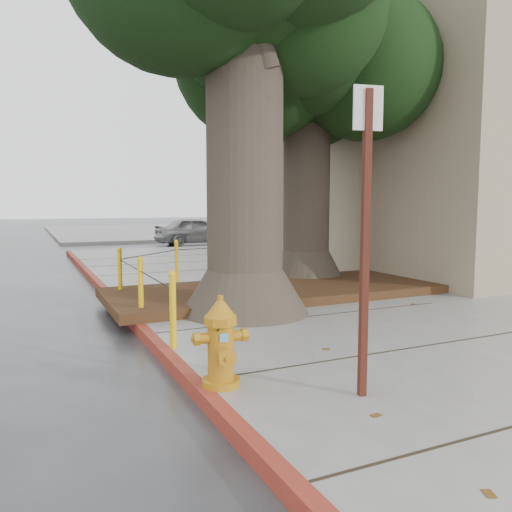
# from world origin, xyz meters

# --- Properties ---
(ground) EXTENTS (140.00, 140.00, 0.00)m
(ground) POSITION_xyz_m (0.00, 0.00, 0.00)
(ground) COLOR #28282B
(ground) RESTS_ON ground
(sidewalk_far) EXTENTS (16.00, 20.00, 0.15)m
(sidewalk_far) POSITION_xyz_m (6.00, 30.00, 0.07)
(sidewalk_far) COLOR slate
(sidewalk_far) RESTS_ON ground
(curb_red) EXTENTS (0.14, 26.00, 0.16)m
(curb_red) POSITION_xyz_m (-2.00, 2.50, 0.07)
(curb_red) COLOR maroon
(curb_red) RESTS_ON ground
(planter_bed) EXTENTS (6.40, 2.60, 0.16)m
(planter_bed) POSITION_xyz_m (0.90, 3.90, 0.23)
(planter_bed) COLOR black
(planter_bed) RESTS_ON sidewalk_main
(building_corner) EXTENTS (12.00, 13.00, 10.00)m
(building_corner) POSITION_xyz_m (10.00, 8.50, 5.00)
(building_corner) COLOR gray
(building_corner) RESTS_ON ground
(building_side_white) EXTENTS (10.00, 10.00, 9.00)m
(building_side_white) POSITION_xyz_m (16.00, 26.00, 4.50)
(building_side_white) COLOR silver
(building_side_white) RESTS_ON ground
(building_side_grey) EXTENTS (12.00, 14.00, 12.00)m
(building_side_grey) POSITION_xyz_m (22.00, 32.00, 6.00)
(building_side_grey) COLOR slate
(building_side_grey) RESTS_ON ground
(tree_far) EXTENTS (4.50, 3.80, 7.17)m
(tree_far) POSITION_xyz_m (2.64, 5.32, 5.02)
(tree_far) COLOR #4C3F33
(tree_far) RESTS_ON sidewalk_main
(bollard_ring) EXTENTS (3.79, 5.39, 0.95)m
(bollard_ring) POSITION_xyz_m (-0.87, 4.38, 0.66)
(bollard_ring) COLOR yellow
(bollard_ring) RESTS_ON sidewalk_main
(fire_hydrant) EXTENTS (0.46, 0.42, 0.87)m
(fire_hydrant) POSITION_xyz_m (-1.83, -0.22, 0.58)
(fire_hydrant) COLOR #C47E14
(fire_hydrant) RESTS_ON sidewalk_main
(signpost) EXTENTS (0.27, 0.08, 2.73)m
(signpost) POSITION_xyz_m (-0.76, -0.97, 1.70)
(signpost) COLOR #471911
(signpost) RESTS_ON sidewalk_main
(car_silver) EXTENTS (3.87, 1.57, 1.32)m
(car_silver) POSITION_xyz_m (3.90, 18.00, 0.66)
(car_silver) COLOR #A0A0A5
(car_silver) RESTS_ON ground
(car_red) EXTENTS (4.13, 1.76, 1.33)m
(car_red) POSITION_xyz_m (12.51, 18.68, 0.66)
(car_red) COLOR maroon
(car_red) RESTS_ON ground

